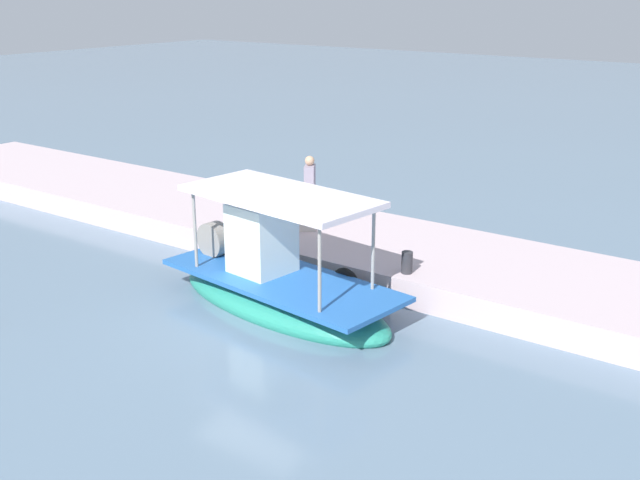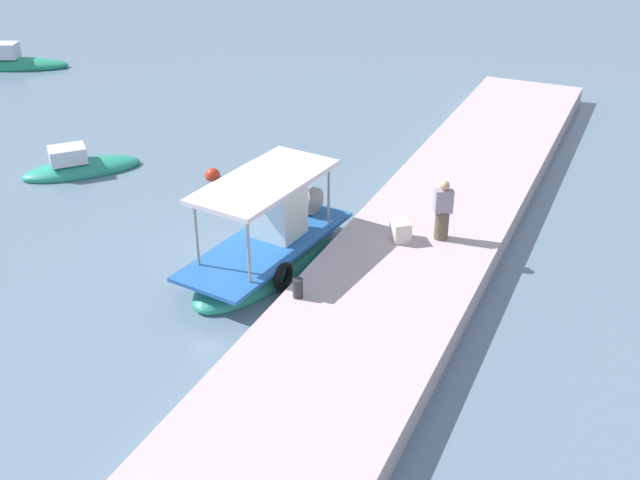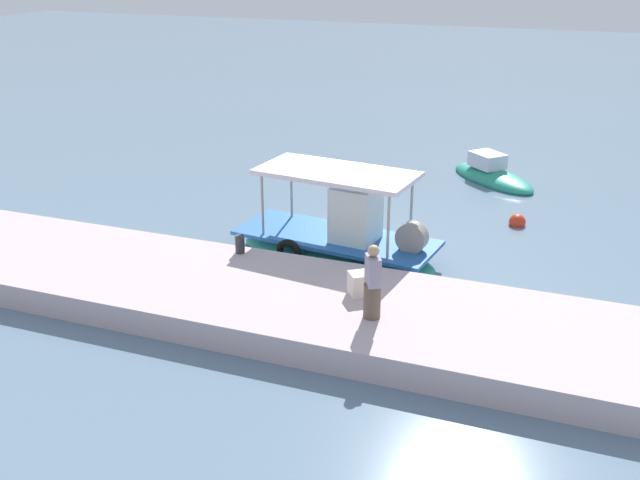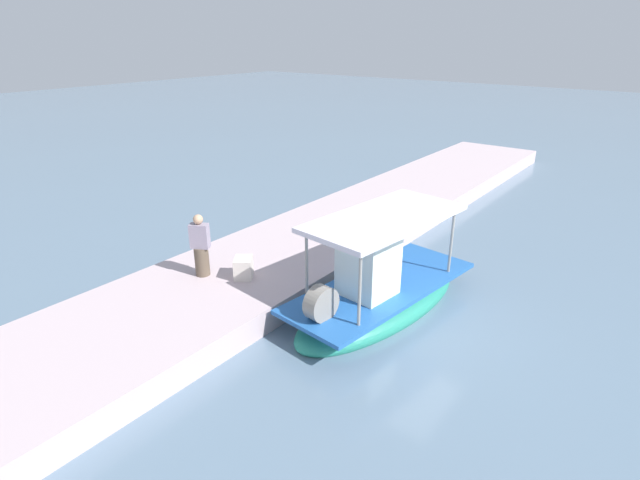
{
  "view_description": "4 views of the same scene",
  "coord_description": "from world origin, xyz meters",
  "px_view_note": "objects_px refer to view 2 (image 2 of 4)",
  "views": [
    {
      "loc": [
        -9.28,
        11.14,
        6.49
      ],
      "look_at": [
        0.28,
        -2.08,
        1.1
      ],
      "focal_mm": 43.62,
      "sensor_mm": 36.0,
      "label": 1
    },
    {
      "loc": [
        -14.9,
        -9.17,
        10.07
      ],
      "look_at": [
        0.62,
        -2.0,
        0.88
      ],
      "focal_mm": 42.5,
      "sensor_mm": 36.0,
      "label": 2
    },
    {
      "loc": [
        6.41,
        -18.05,
        8.0
      ],
      "look_at": [
        0.46,
        -2.42,
        1.25
      ],
      "focal_mm": 41.56,
      "sensor_mm": 36.0,
      "label": 3
    },
    {
      "loc": [
        9.99,
        4.88,
        6.43
      ],
      "look_at": [
        -0.06,
        -2.8,
        1.23
      ],
      "focal_mm": 28.41,
      "sensor_mm": 36.0,
      "label": 4
    }
  ],
  "objects_px": {
    "fisherman_near_bollard": "(443,213)",
    "cargo_crate": "(400,231)",
    "mooring_bollard": "(298,288)",
    "marker_buoy": "(213,175)",
    "moored_boat_mid": "(13,63)",
    "main_fishing_boat": "(270,248)",
    "moored_boat_near": "(80,168)"
  },
  "relations": [
    {
      "from": "fisherman_near_bollard",
      "to": "main_fishing_boat",
      "type": "bearing_deg",
      "value": 118.13
    },
    {
      "from": "main_fishing_boat",
      "to": "marker_buoy",
      "type": "xyz_separation_m",
      "value": [
        4.18,
        4.39,
        -0.38
      ]
    },
    {
      "from": "marker_buoy",
      "to": "main_fishing_boat",
      "type": "bearing_deg",
      "value": -133.6
    },
    {
      "from": "moored_boat_mid",
      "to": "mooring_bollard",
      "type": "bearing_deg",
      "value": -121.56
    },
    {
      "from": "moored_boat_mid",
      "to": "marker_buoy",
      "type": "bearing_deg",
      "value": -114.9
    },
    {
      "from": "main_fishing_boat",
      "to": "mooring_bollard",
      "type": "relative_size",
      "value": 12.29
    },
    {
      "from": "cargo_crate",
      "to": "marker_buoy",
      "type": "distance_m",
      "value": 7.91
    },
    {
      "from": "fisherman_near_bollard",
      "to": "moored_boat_mid",
      "type": "bearing_deg",
      "value": 68.76
    },
    {
      "from": "fisherman_near_bollard",
      "to": "moored_boat_mid",
      "type": "xyz_separation_m",
      "value": [
        9.47,
        24.36,
        -1.14
      ]
    },
    {
      "from": "fisherman_near_bollard",
      "to": "cargo_crate",
      "type": "xyz_separation_m",
      "value": [
        -0.53,
        0.95,
        -0.48
      ]
    },
    {
      "from": "main_fishing_boat",
      "to": "cargo_crate",
      "type": "distance_m",
      "value": 3.46
    },
    {
      "from": "fisherman_near_bollard",
      "to": "mooring_bollard",
      "type": "distance_m",
      "value": 4.72
    },
    {
      "from": "fisherman_near_bollard",
      "to": "marker_buoy",
      "type": "bearing_deg",
      "value": 76.25
    },
    {
      "from": "moored_boat_mid",
      "to": "main_fishing_boat",
      "type": "bearing_deg",
      "value": -119.66
    },
    {
      "from": "main_fishing_boat",
      "to": "cargo_crate",
      "type": "relative_size",
      "value": 10.61
    },
    {
      "from": "main_fishing_boat",
      "to": "moored_boat_mid",
      "type": "relative_size",
      "value": 1.09
    },
    {
      "from": "moored_boat_near",
      "to": "main_fishing_boat",
      "type": "bearing_deg",
      "value": -107.65
    },
    {
      "from": "mooring_bollard",
      "to": "cargo_crate",
      "type": "bearing_deg",
      "value": -18.31
    },
    {
      "from": "mooring_bollard",
      "to": "marker_buoy",
      "type": "relative_size",
      "value": 0.94
    },
    {
      "from": "marker_buoy",
      "to": "moored_boat_mid",
      "type": "bearing_deg",
      "value": 65.1
    },
    {
      "from": "main_fishing_boat",
      "to": "marker_buoy",
      "type": "relative_size",
      "value": 11.57
    },
    {
      "from": "mooring_bollard",
      "to": "moored_boat_mid",
      "type": "xyz_separation_m",
      "value": [
        13.64,
        22.21,
        -0.64
      ]
    },
    {
      "from": "mooring_bollard",
      "to": "moored_boat_mid",
      "type": "distance_m",
      "value": 26.07
    },
    {
      "from": "marker_buoy",
      "to": "cargo_crate",
      "type": "bearing_deg",
      "value": -109.15
    },
    {
      "from": "fisherman_near_bollard",
      "to": "marker_buoy",
      "type": "relative_size",
      "value": 3.25
    },
    {
      "from": "main_fishing_boat",
      "to": "mooring_bollard",
      "type": "xyz_separation_m",
      "value": [
        -2.04,
        -1.84,
        0.39
      ]
    },
    {
      "from": "main_fishing_boat",
      "to": "moored_boat_near",
      "type": "distance_m",
      "value": 9.15
    },
    {
      "from": "main_fishing_boat",
      "to": "marker_buoy",
      "type": "height_order",
      "value": "main_fishing_boat"
    },
    {
      "from": "mooring_bollard",
      "to": "main_fishing_boat",
      "type": "bearing_deg",
      "value": 42.01
    },
    {
      "from": "cargo_crate",
      "to": "mooring_bollard",
      "type": "bearing_deg",
      "value": 161.69
    },
    {
      "from": "moored_boat_near",
      "to": "cargo_crate",
      "type": "bearing_deg",
      "value": -95.69
    },
    {
      "from": "marker_buoy",
      "to": "moored_boat_mid",
      "type": "height_order",
      "value": "moored_boat_mid"
    }
  ]
}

